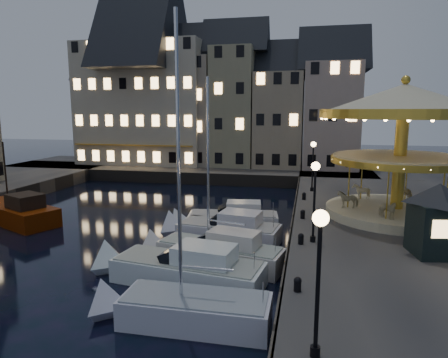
% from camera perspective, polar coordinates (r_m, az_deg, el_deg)
% --- Properties ---
extents(ground, '(160.00, 160.00, 0.00)m').
position_cam_1_polar(ground, '(22.02, -7.05, -11.64)').
color(ground, black).
rests_on(ground, ground).
extents(quay_east, '(16.00, 56.00, 1.30)m').
position_cam_1_polar(quay_east, '(27.34, 26.94, -6.94)').
color(quay_east, '#474442').
rests_on(quay_east, ground).
extents(quay_north, '(44.00, 12.00, 1.30)m').
position_cam_1_polar(quay_north, '(50.15, -5.30, 1.28)').
color(quay_north, '#474442').
rests_on(quay_north, ground).
extents(quaywall_e, '(0.15, 44.00, 1.30)m').
position_cam_1_polar(quaywall_e, '(26.40, 9.82, -6.57)').
color(quaywall_e, '#47423A').
rests_on(quaywall_e, ground).
extents(quaywall_n, '(48.00, 0.15, 1.30)m').
position_cam_1_polar(quaywall_n, '(43.91, -5.13, 0.07)').
color(quaywall_n, '#47423A').
rests_on(quaywall_n, ground).
extents(streetlamp_a, '(0.44, 0.44, 4.17)m').
position_cam_1_polar(streetlamp_a, '(11.09, 13.39, -11.61)').
color(streetlamp_a, black).
rests_on(streetlamp_a, quay_east).
extents(streetlamp_b, '(0.44, 0.44, 4.17)m').
position_cam_1_polar(streetlamp_b, '(20.73, 12.83, -1.59)').
color(streetlamp_b, black).
rests_on(streetlamp_b, quay_east).
extents(streetlamp_c, '(0.44, 0.44, 4.17)m').
position_cam_1_polar(streetlamp_c, '(34.08, 12.59, 2.80)').
color(streetlamp_c, black).
rests_on(streetlamp_c, quay_east).
extents(bollard_a, '(0.30, 0.30, 0.57)m').
position_cam_1_polar(bollard_a, '(15.71, 10.47, -14.48)').
color(bollard_a, black).
rests_on(bollard_a, quay_east).
extents(bollard_b, '(0.30, 0.30, 0.57)m').
position_cam_1_polar(bollard_b, '(20.85, 10.93, -8.32)').
color(bollard_b, black).
rests_on(bollard_b, quay_east).
extents(bollard_c, '(0.30, 0.30, 0.57)m').
position_cam_1_polar(bollard_c, '(25.65, 11.18, -4.89)').
color(bollard_c, black).
rests_on(bollard_c, quay_east).
extents(bollard_d, '(0.30, 0.30, 0.57)m').
position_cam_1_polar(bollard_d, '(31.01, 11.36, -2.36)').
color(bollard_d, black).
rests_on(bollard_d, quay_east).
extents(townhouse_na, '(5.50, 8.00, 12.80)m').
position_cam_1_polar(townhouse_na, '(55.93, -16.26, 9.14)').
color(townhouse_na, tan).
rests_on(townhouse_na, quay_north).
extents(townhouse_nb, '(6.16, 8.00, 13.80)m').
position_cam_1_polar(townhouse_nb, '(53.58, -11.06, 9.87)').
color(townhouse_nb, slate).
rests_on(townhouse_nb, quay_north).
extents(townhouse_nc, '(6.82, 8.00, 14.80)m').
position_cam_1_polar(townhouse_nc, '(51.53, -4.77, 10.58)').
color(townhouse_nc, gray).
rests_on(townhouse_nc, quay_north).
extents(townhouse_nd, '(5.50, 8.00, 15.80)m').
position_cam_1_polar(townhouse_nd, '(50.18, 1.64, 11.21)').
color(townhouse_nd, gray).
rests_on(townhouse_nd, quay_north).
extents(townhouse_ne, '(6.16, 8.00, 12.80)m').
position_cam_1_polar(townhouse_ne, '(49.47, 7.94, 9.40)').
color(townhouse_ne, gray).
rests_on(townhouse_ne, quay_north).
extents(townhouse_nf, '(6.82, 8.00, 13.80)m').
position_cam_1_polar(townhouse_nf, '(49.40, 15.07, 9.74)').
color(townhouse_nf, tan).
rests_on(townhouse_nf, quay_north).
extents(hotel_corner, '(17.60, 9.00, 16.80)m').
position_cam_1_polar(hotel_corner, '(53.59, -11.06, 11.48)').
color(hotel_corner, beige).
rests_on(hotel_corner, quay_north).
extents(motorboat_a, '(6.67, 2.19, 11.12)m').
position_cam_1_polar(motorboat_a, '(16.01, -6.14, -18.11)').
color(motorboat_a, silver).
rests_on(motorboat_a, ground).
extents(motorboat_b, '(8.23, 3.40, 2.15)m').
position_cam_1_polar(motorboat_b, '(19.33, -6.29, -12.70)').
color(motorboat_b, white).
rests_on(motorboat_b, ground).
extents(motorboat_c, '(7.73, 3.45, 10.23)m').
position_cam_1_polar(motorboat_c, '(21.34, -1.62, -10.34)').
color(motorboat_c, silver).
rests_on(motorboat_c, ground).
extents(motorboat_d, '(7.35, 3.32, 2.15)m').
position_cam_1_polar(motorboat_d, '(24.97, -0.22, -7.41)').
color(motorboat_d, silver).
rests_on(motorboat_d, ground).
extents(motorboat_e, '(7.12, 2.89, 2.15)m').
position_cam_1_polar(motorboat_e, '(27.28, 0.42, -5.92)').
color(motorboat_e, silver).
rests_on(motorboat_e, ground).
extents(red_fishing_boat, '(8.03, 5.53, 5.98)m').
position_cam_1_polar(red_fishing_boat, '(32.57, -27.47, -4.33)').
color(red_fishing_boat, '#5F1D01').
rests_on(red_fishing_boat, ground).
extents(carousel, '(10.07, 10.07, 8.81)m').
position_cam_1_polar(carousel, '(27.23, 24.16, 7.01)').
color(carousel, beige).
rests_on(carousel, quay_east).
extents(ticket_kiosk, '(3.31, 3.31, 3.87)m').
position_cam_1_polar(ticket_kiosk, '(20.99, 28.27, -3.54)').
color(ticket_kiosk, black).
rests_on(ticket_kiosk, quay_east).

